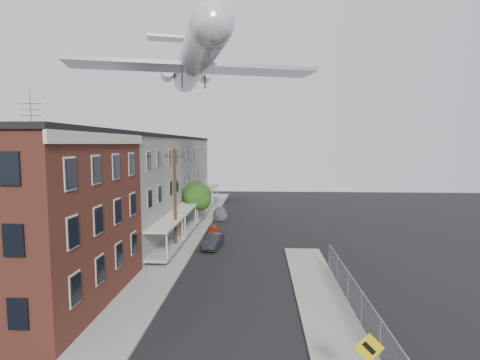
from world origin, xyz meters
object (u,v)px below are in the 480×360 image
object	(u,v)px
car_mid	(213,241)
car_far	(220,213)
utility_pole	(175,199)
airplane	(194,62)
car_near	(213,231)
street_tree	(198,197)
warning_sign	(368,358)

from	to	relation	value
car_mid	car_far	size ratio (longest dim) A/B	0.88
utility_pole	airplane	bearing A→B (deg)	73.60
car_near	car_far	distance (m)	9.14
street_tree	car_far	distance (m)	5.98
car_far	utility_pole	bearing A→B (deg)	-106.03
car_mid	car_near	bearing A→B (deg)	104.76
car_far	airplane	distance (m)	19.84
car_mid	utility_pole	bearing A→B (deg)	-152.26
car_near	car_mid	distance (m)	4.54
car_near	airplane	world-z (taller)	airplane
car_near	car_mid	xyz separation A→B (m)	(0.57, -4.50, 0.08)
car_far	airplane	bearing A→B (deg)	-103.43
street_tree	car_mid	size ratio (longest dim) A/B	1.39
utility_pole	car_mid	xyz separation A→B (m)	(3.14, 1.16, -4.06)
utility_pole	car_near	size ratio (longest dim) A/B	2.85
warning_sign	street_tree	distance (m)	30.96
car_near	car_far	bearing A→B (deg)	85.88
street_tree	airplane	size ratio (longest dim) A/B	0.21
warning_sign	utility_pole	distance (m)	22.25
warning_sign	street_tree	bearing A→B (deg)	110.58
utility_pole	airplane	size ratio (longest dim) A/B	0.36
warning_sign	airplane	distance (m)	29.19
utility_pole	car_near	bearing A→B (deg)	65.51
street_tree	car_near	size ratio (longest dim) A/B	1.65
airplane	car_far	bearing A→B (deg)	83.57
warning_sign	airplane	size ratio (longest dim) A/B	0.11
car_far	airplane	xyz separation A→B (m)	(-1.24, -11.02, 16.45)
utility_pole	car_mid	size ratio (longest dim) A/B	2.40
warning_sign	utility_pole	bearing A→B (deg)	120.48
warning_sign	airplane	xyz separation A→B (m)	(-10.09, 22.79, 15.18)
utility_pole	car_far	distance (m)	15.51
street_tree	car_near	bearing A→B (deg)	-62.21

